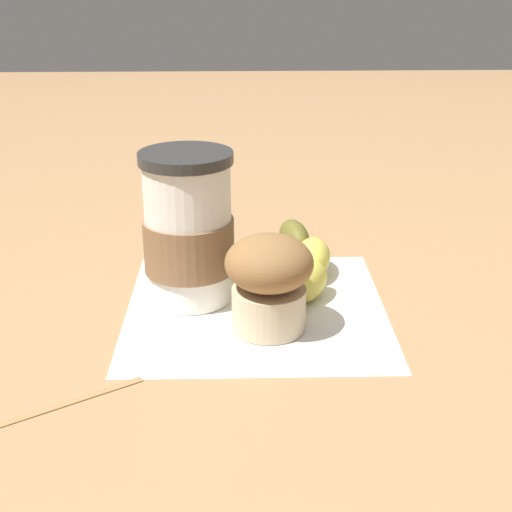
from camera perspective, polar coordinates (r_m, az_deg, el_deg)
ground_plane at (r=0.67m, az=0.00°, el=-4.25°), size 3.00×3.00×0.00m
paper_napkin at (r=0.67m, az=0.00°, el=-4.19°), size 0.24×0.24×0.00m
coffee_cup at (r=0.67m, az=-5.42°, el=1.95°), size 0.09×0.09×0.14m
muffin at (r=0.61m, az=1.05°, el=-1.90°), size 0.08×0.08×0.09m
banana at (r=0.73m, az=3.97°, el=-0.16°), size 0.06×0.18×0.04m
wooden_stirrer at (r=0.56m, az=-14.38°, el=-11.13°), size 0.10×0.06×0.00m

